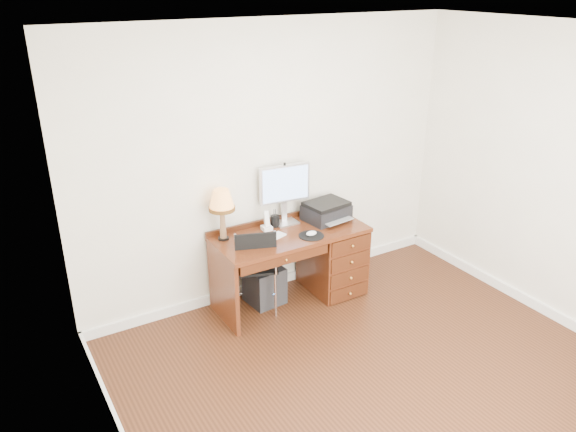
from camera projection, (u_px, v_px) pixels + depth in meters
ground at (378, 377)px, 4.59m from camera, size 4.00×4.00×0.00m
room_shell at (334, 333)px, 5.07m from camera, size 4.00×4.00×4.00m
desk at (317, 256)px, 5.69m from camera, size 1.50×0.67×0.75m
monitor at (285, 187)px, 5.47m from camera, size 0.52×0.19×0.60m
keyboard at (269, 239)px, 5.24m from camera, size 0.39×0.22×0.01m
mouse_pad at (311, 235)px, 5.32m from camera, size 0.24×0.24×0.05m
printer at (326, 211)px, 5.65m from camera, size 0.46×0.38×0.19m
leg_lamp at (222, 203)px, 5.12m from camera, size 0.24×0.24×0.50m
phone at (267, 225)px, 5.43m from camera, size 0.10×0.10×0.20m
pen_cup at (275, 221)px, 5.51m from camera, size 0.09×0.09×0.11m
chair at (257, 261)px, 5.29m from camera, size 0.54×0.55×0.90m
equipment_box at (265, 285)px, 5.59m from camera, size 0.36×0.36×0.38m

